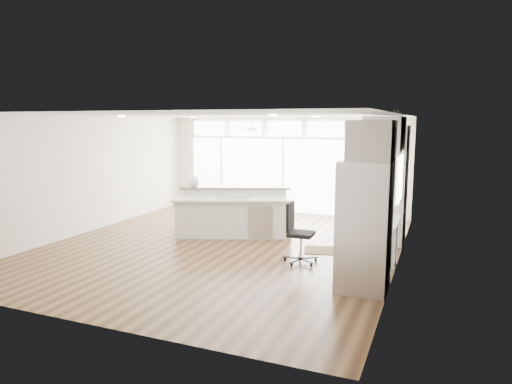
% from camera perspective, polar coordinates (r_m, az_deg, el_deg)
% --- Properties ---
extents(floor, '(7.00, 8.00, 0.02)m').
position_cam_1_polar(floor, '(9.64, -4.20, -6.80)').
color(floor, '#3C2412').
rests_on(floor, ground).
extents(ceiling, '(7.00, 8.00, 0.02)m').
position_cam_1_polar(ceiling, '(9.28, -4.39, 9.54)').
color(ceiling, white).
rests_on(ceiling, wall_back).
extents(wall_back, '(7.00, 0.04, 2.70)m').
position_cam_1_polar(wall_back, '(13.04, 3.54, 3.39)').
color(wall_back, beige).
rests_on(wall_back, floor).
extents(wall_front, '(7.00, 0.04, 2.70)m').
position_cam_1_polar(wall_front, '(6.10, -21.26, -3.42)').
color(wall_front, beige).
rests_on(wall_front, floor).
extents(wall_left, '(0.04, 8.00, 2.70)m').
position_cam_1_polar(wall_left, '(11.35, -20.35, 2.05)').
color(wall_left, beige).
rests_on(wall_left, floor).
extents(wall_right, '(0.04, 8.00, 2.70)m').
position_cam_1_polar(wall_right, '(8.42, 17.56, 0.01)').
color(wall_right, beige).
rests_on(wall_right, floor).
extents(glass_wall, '(5.80, 0.06, 2.08)m').
position_cam_1_polar(glass_wall, '(13.02, 3.44, 2.05)').
color(glass_wall, white).
rests_on(glass_wall, wall_back).
extents(transom_row, '(5.90, 0.06, 0.40)m').
position_cam_1_polar(transom_row, '(12.93, 3.50, 7.92)').
color(transom_row, white).
rests_on(transom_row, wall_back).
extents(desk_window, '(0.04, 0.85, 0.85)m').
position_cam_1_polar(desk_window, '(8.70, 17.52, 1.61)').
color(desk_window, white).
rests_on(desk_window, wall_right).
extents(ceiling_fan, '(1.16, 1.16, 0.32)m').
position_cam_1_polar(ceiling_fan, '(12.04, -0.53, 8.34)').
color(ceiling_fan, white).
rests_on(ceiling_fan, ceiling).
extents(recessed_lights, '(3.40, 3.00, 0.02)m').
position_cam_1_polar(recessed_lights, '(9.46, -3.85, 9.41)').
color(recessed_lights, beige).
rests_on(recessed_lights, ceiling).
extents(oven_cabinet, '(0.64, 1.20, 2.50)m').
position_cam_1_polar(oven_cabinet, '(10.24, 16.53, 0.99)').
color(oven_cabinet, silver).
rests_on(oven_cabinet, floor).
extents(desk_nook, '(0.72, 1.30, 0.76)m').
position_cam_1_polar(desk_nook, '(8.94, 15.06, -5.73)').
color(desk_nook, silver).
rests_on(desk_nook, floor).
extents(upper_cabinets, '(0.64, 1.30, 0.64)m').
position_cam_1_polar(upper_cabinets, '(8.67, 15.84, 6.97)').
color(upper_cabinets, silver).
rests_on(upper_cabinets, wall_right).
extents(refrigerator, '(0.76, 0.90, 2.00)m').
position_cam_1_polar(refrigerator, '(7.21, 13.44, -4.08)').
color(refrigerator, silver).
rests_on(refrigerator, floor).
extents(fridge_cabinet, '(0.64, 0.90, 0.60)m').
position_cam_1_polar(fridge_cabinet, '(7.03, 14.31, 6.27)').
color(fridge_cabinet, silver).
rests_on(fridge_cabinet, wall_right).
extents(framed_photos, '(0.06, 0.22, 0.80)m').
position_cam_1_polar(framed_photos, '(9.33, 17.79, 1.13)').
color(framed_photos, black).
rests_on(framed_photos, wall_right).
extents(kitchen_island, '(2.86, 1.91, 1.06)m').
position_cam_1_polar(kitchen_island, '(10.34, -2.76, -2.61)').
color(kitchen_island, silver).
rests_on(kitchen_island, floor).
extents(rug, '(1.00, 0.83, 0.01)m').
position_cam_1_polar(rug, '(9.37, 8.76, -7.23)').
color(rug, '#352310').
rests_on(rug, floor).
extents(office_chair, '(0.59, 0.55, 1.10)m').
position_cam_1_polar(office_chair, '(8.41, 5.66, -5.17)').
color(office_chair, black).
rests_on(office_chair, floor).
extents(fishbowl, '(0.33, 0.33, 0.26)m').
position_cam_1_polar(fishbowl, '(10.73, -7.72, 1.33)').
color(fishbowl, white).
rests_on(fishbowl, kitchen_island).
extents(monitor, '(0.11, 0.50, 0.41)m').
position_cam_1_polar(monitor, '(8.83, 14.69, -2.00)').
color(monitor, black).
rests_on(monitor, desk_nook).
extents(keyboard, '(0.14, 0.34, 0.02)m').
position_cam_1_polar(keyboard, '(8.89, 13.56, -3.19)').
color(keyboard, white).
rests_on(keyboard, desk_nook).
extents(potted_plant, '(0.29, 0.32, 0.24)m').
position_cam_1_polar(potted_plant, '(10.16, 16.87, 8.67)').
color(potted_plant, '#255827').
rests_on(potted_plant, oven_cabinet).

